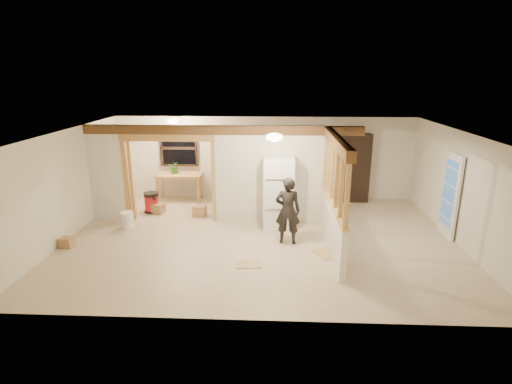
{
  "coord_description": "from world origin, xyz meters",
  "views": [
    {
      "loc": [
        0.3,
        -8.69,
        3.74
      ],
      "look_at": [
        -0.12,
        0.4,
        1.02
      ],
      "focal_mm": 28.0,
      "sensor_mm": 36.0,
      "label": 1
    }
  ],
  "objects_px": {
    "work_table": "(180,187)",
    "shop_vac": "(152,202)",
    "bookshelf": "(352,168)",
    "woman": "(288,211)",
    "refrigerator": "(279,192)"
  },
  "relations": [
    {
      "from": "shop_vac",
      "to": "bookshelf",
      "type": "distance_m",
      "value": 5.91
    },
    {
      "from": "work_table",
      "to": "bookshelf",
      "type": "xyz_separation_m",
      "value": [
        5.17,
        0.2,
        0.6
      ]
    },
    {
      "from": "shop_vac",
      "to": "bookshelf",
      "type": "height_order",
      "value": "bookshelf"
    },
    {
      "from": "work_table",
      "to": "shop_vac",
      "type": "distance_m",
      "value": 1.22
    },
    {
      "from": "woman",
      "to": "refrigerator",
      "type": "bearing_deg",
      "value": -75.35
    },
    {
      "from": "refrigerator",
      "to": "bookshelf",
      "type": "bearing_deg",
      "value": 45.3
    },
    {
      "from": "shop_vac",
      "to": "bookshelf",
      "type": "bearing_deg",
      "value": 12.55
    },
    {
      "from": "work_table",
      "to": "shop_vac",
      "type": "xyz_separation_m",
      "value": [
        -0.56,
        -1.08,
        -0.13
      ]
    },
    {
      "from": "refrigerator",
      "to": "bookshelf",
      "type": "distance_m",
      "value": 3.14
    },
    {
      "from": "work_table",
      "to": "refrigerator",
      "type": "bearing_deg",
      "value": -36.89
    },
    {
      "from": "work_table",
      "to": "woman",
      "type": "bearing_deg",
      "value": -46.18
    },
    {
      "from": "refrigerator",
      "to": "shop_vac",
      "type": "xyz_separation_m",
      "value": [
        -3.52,
        0.96,
        -0.62
      ]
    },
    {
      "from": "shop_vac",
      "to": "work_table",
      "type": "bearing_deg",
      "value": 62.57
    },
    {
      "from": "woman",
      "to": "bookshelf",
      "type": "xyz_separation_m",
      "value": [
        2.01,
        3.22,
        0.25
      ]
    },
    {
      "from": "bookshelf",
      "to": "work_table",
      "type": "bearing_deg",
      "value": -177.8
    }
  ]
}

